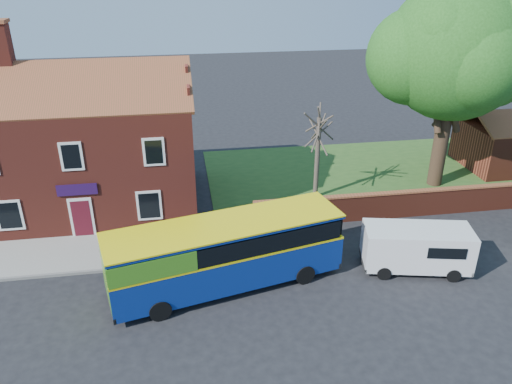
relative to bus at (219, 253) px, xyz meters
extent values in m
plane|color=black|center=(0.31, -2.00, -1.80)|extent=(120.00, 120.00, 0.00)
cube|color=gray|center=(-6.69, 3.75, -1.74)|extent=(18.00, 3.50, 0.12)
cube|color=slate|center=(-6.69, 2.00, -1.73)|extent=(18.00, 0.15, 0.14)
cube|color=#426B28|center=(13.31, 11.00, -1.78)|extent=(26.00, 12.00, 0.04)
cube|color=maroon|center=(-6.69, 9.50, 1.45)|extent=(12.00, 8.00, 6.50)
cube|color=brown|center=(-6.69, 7.50, 5.70)|extent=(12.30, 4.08, 2.16)
cube|color=brown|center=(-6.69, 11.50, 5.70)|extent=(12.30, 4.08, 2.16)
cube|color=maroon|center=(-10.09, 9.50, 7.60)|extent=(0.90, 0.90, 2.20)
cube|color=black|center=(-6.69, 5.47, 2.80)|extent=(1.10, 0.06, 1.50)
cube|color=#4C0F19|center=(-6.69, 5.45, -0.70)|extent=(0.95, 0.04, 2.10)
cube|color=silver|center=(-6.69, 5.47, -0.65)|extent=(1.20, 0.06, 2.30)
cube|color=#240C38|center=(-6.69, 5.44, 1.00)|extent=(2.00, 0.06, 0.60)
cube|color=maroon|center=(13.31, 5.00, -1.05)|extent=(22.00, 0.30, 1.50)
cube|color=brown|center=(13.31, 5.00, -0.25)|extent=(22.00, 0.38, 0.10)
cube|color=navy|center=(0.33, 0.08, -0.61)|extent=(10.69, 4.91, 1.65)
cube|color=yellow|center=(0.33, 0.08, 0.21)|extent=(10.72, 4.93, 0.10)
cube|color=black|center=(0.33, 0.08, 0.71)|extent=(10.29, 4.83, 0.82)
cube|color=#438A1E|center=(-3.00, -0.71, 0.71)|extent=(4.04, 3.37, 0.88)
cube|color=navy|center=(0.33, 0.08, 1.26)|extent=(10.69, 4.91, 0.14)
cube|color=yellow|center=(0.33, 0.08, 1.34)|extent=(10.74, 4.95, 0.06)
cylinder|color=black|center=(-2.62, -1.87, -1.33)|extent=(0.97, 0.49, 0.93)
cylinder|color=black|center=(-3.18, 0.50, -1.33)|extent=(0.97, 0.49, 0.93)
cylinder|color=black|center=(3.84, -0.35, -1.33)|extent=(0.97, 0.49, 0.93)
cylinder|color=black|center=(3.28, 2.02, -1.33)|extent=(0.97, 0.49, 0.93)
cube|color=white|center=(9.27, -0.06, -0.57)|extent=(5.23, 2.97, 1.87)
cube|color=black|center=(11.43, -0.53, -0.28)|extent=(0.43, 1.65, 0.74)
cube|color=black|center=(11.63, -0.58, -1.41)|extent=(0.51, 1.94, 0.24)
cylinder|color=black|center=(7.53, -0.63, -1.48)|extent=(0.68, 0.35, 0.65)
cylinder|color=black|center=(7.93, 1.17, -1.48)|extent=(0.68, 0.35, 0.65)
cylinder|color=black|center=(10.61, -1.30, -1.48)|extent=(0.68, 0.35, 0.65)
cylinder|color=black|center=(11.00, 0.50, -1.48)|extent=(0.68, 0.35, 0.65)
cylinder|color=black|center=(14.84, 8.85, 0.83)|extent=(0.92, 0.92, 5.26)
sphere|color=#317D26|center=(14.84, 8.85, 6.78)|extent=(8.24, 8.24, 8.24)
sphere|color=#317D26|center=(17.24, 9.31, 6.09)|extent=(5.95, 5.95, 5.95)
sphere|color=#317D26|center=(12.67, 9.53, 6.32)|extent=(5.72, 5.72, 5.72)
cylinder|color=#4C4238|center=(6.67, 8.21, 0.75)|extent=(0.29, 0.29, 5.10)
cylinder|color=#4C4238|center=(6.67, 8.21, 2.57)|extent=(0.30, 2.49, 2.00)
cylinder|color=#4C4238|center=(6.67, 8.21, 2.39)|extent=(1.30, 1.84, 1.83)
cylinder|color=#4C4238|center=(6.67, 8.21, 2.75)|extent=(2.09, 0.96, 2.03)
camera|label=1|loc=(-1.30, -18.56, 11.86)|focal=35.00mm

